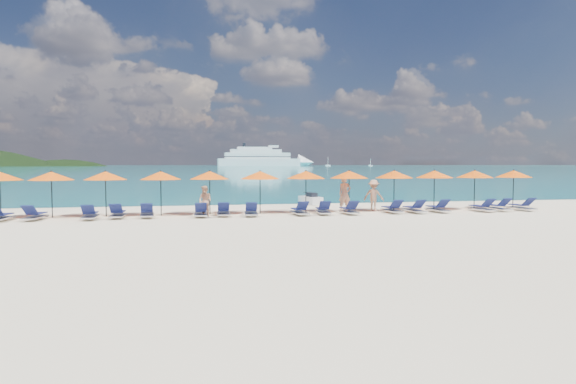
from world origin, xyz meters
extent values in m
plane|color=beige|center=(0.00, 0.00, 0.00)|extent=(1400.00, 1400.00, 0.00)
cube|color=#1FA9B2|center=(0.00, 660.00, 0.01)|extent=(1600.00, 1300.00, 0.01)
ellipsoid|color=black|center=(-150.00, 560.00, -35.00)|extent=(162.00, 126.00, 85.50)
cube|color=white|center=(72.43, 574.08, 4.60)|extent=(101.73, 21.44, 9.20)
cone|color=white|center=(133.13, 575.91, 4.60)|extent=(20.84, 20.84, 20.24)
cube|color=white|center=(70.59, 574.03, 12.88)|extent=(81.41, 18.07, 7.36)
cube|color=white|center=(68.75, 573.97, 18.40)|extent=(63.14, 15.69, 4.60)
cube|color=white|center=(66.91, 573.91, 22.08)|extent=(42.83, 12.32, 3.22)
cube|color=black|center=(70.59, 574.03, 11.50)|extent=(82.43, 18.29, 0.83)
cube|color=black|center=(70.59, 574.03, 14.72)|extent=(80.39, 17.86, 0.83)
cylinder|color=black|center=(54.22, 573.53, 25.77)|extent=(4.05, 4.05, 5.06)
cube|color=white|center=(155.42, 553.11, 0.83)|extent=(6.20, 2.07, 1.65)
cylinder|color=white|center=(155.42, 553.11, 6.20)|extent=(0.37, 0.37, 10.33)
cube|color=white|center=(208.79, 547.64, 0.69)|extent=(5.19, 1.73, 1.39)
cylinder|color=white|center=(208.79, 547.64, 5.19)|extent=(0.31, 0.31, 8.66)
cube|color=silver|center=(2.76, 9.70, 0.26)|extent=(1.24, 2.18, 0.47)
cube|color=black|center=(2.80, 9.53, 0.60)|extent=(0.62, 0.94, 0.30)
cylinder|color=black|center=(2.64, 10.20, 0.73)|extent=(0.47, 0.16, 0.05)
imported|color=tan|center=(3.42, 4.49, 0.97)|extent=(0.77, 0.56, 1.94)
imported|color=tan|center=(-4.07, 3.59, 0.76)|extent=(0.84, 0.80, 1.53)
imported|color=tan|center=(5.08, 4.48, 0.87)|extent=(1.22, 1.06, 1.73)
cylinder|color=black|center=(-13.71, 4.64, 1.10)|extent=(0.05, 0.05, 2.20)
cone|color=#FF5A0A|center=(-13.71, 4.64, 2.02)|extent=(2.10, 2.10, 0.42)
cylinder|color=black|center=(-11.35, 4.40, 1.10)|extent=(0.05, 0.05, 2.20)
cone|color=#FF5A0A|center=(-11.35, 4.40, 2.02)|extent=(2.10, 2.10, 0.42)
sphere|color=black|center=(-11.35, 4.40, 2.24)|extent=(0.08, 0.08, 0.08)
cylinder|color=black|center=(-8.90, 4.59, 1.10)|extent=(0.05, 0.05, 2.20)
cone|color=#FF5A0A|center=(-8.90, 4.59, 2.02)|extent=(2.10, 2.10, 0.42)
sphere|color=black|center=(-8.90, 4.59, 2.24)|extent=(0.08, 0.08, 0.08)
cylinder|color=black|center=(-6.24, 4.46, 1.10)|extent=(0.05, 0.05, 2.20)
cone|color=#FF5A0A|center=(-6.24, 4.46, 2.02)|extent=(2.10, 2.10, 0.42)
sphere|color=black|center=(-6.24, 4.46, 2.24)|extent=(0.08, 0.08, 0.08)
cylinder|color=black|center=(-3.81, 4.60, 1.10)|extent=(0.05, 0.05, 2.20)
cone|color=#FF5A0A|center=(-3.81, 4.60, 2.02)|extent=(2.10, 2.10, 0.42)
sphere|color=black|center=(-3.81, 4.60, 2.24)|extent=(0.08, 0.08, 0.08)
cylinder|color=black|center=(-1.22, 4.40, 1.10)|extent=(0.05, 0.05, 2.20)
cone|color=#FF5A0A|center=(-1.22, 4.40, 2.02)|extent=(2.10, 2.10, 0.42)
sphere|color=black|center=(-1.22, 4.40, 2.24)|extent=(0.08, 0.08, 0.08)
cylinder|color=black|center=(1.28, 4.57, 1.10)|extent=(0.05, 0.05, 2.20)
cone|color=#FF5A0A|center=(1.28, 4.57, 2.02)|extent=(2.10, 2.10, 0.42)
sphere|color=black|center=(1.28, 4.57, 2.24)|extent=(0.08, 0.08, 0.08)
cylinder|color=black|center=(3.71, 4.64, 1.10)|extent=(0.05, 0.05, 2.20)
cone|color=#FF5A0A|center=(3.71, 4.64, 2.02)|extent=(2.10, 2.10, 0.42)
sphere|color=black|center=(3.71, 4.64, 2.24)|extent=(0.08, 0.08, 0.08)
cylinder|color=black|center=(6.29, 4.55, 1.10)|extent=(0.05, 0.05, 2.20)
cone|color=#FF5A0A|center=(6.29, 4.55, 2.02)|extent=(2.10, 2.10, 0.42)
sphere|color=black|center=(6.29, 4.55, 2.24)|extent=(0.08, 0.08, 0.08)
cylinder|color=black|center=(8.71, 4.58, 1.10)|extent=(0.05, 0.05, 2.20)
cone|color=#FF5A0A|center=(8.71, 4.58, 2.02)|extent=(2.10, 2.10, 0.42)
sphere|color=black|center=(8.71, 4.58, 2.24)|extent=(0.08, 0.08, 0.08)
cylinder|color=black|center=(11.20, 4.55, 1.10)|extent=(0.05, 0.05, 2.20)
cone|color=#FF5A0A|center=(11.20, 4.55, 2.02)|extent=(2.10, 2.10, 0.42)
sphere|color=black|center=(11.20, 4.55, 2.24)|extent=(0.08, 0.08, 0.08)
cylinder|color=black|center=(13.75, 4.64, 1.10)|extent=(0.05, 0.05, 2.20)
cone|color=#FF5A0A|center=(13.75, 4.64, 2.02)|extent=(2.10, 2.10, 0.42)
sphere|color=black|center=(13.75, 4.64, 2.24)|extent=(0.08, 0.08, 0.08)
cube|color=silver|center=(-13.20, 3.19, 0.14)|extent=(0.71, 1.73, 0.06)
cube|color=#111847|center=(-13.19, 3.44, 0.30)|extent=(0.61, 1.13, 0.04)
cube|color=silver|center=(-11.82, 3.37, 0.14)|extent=(0.77, 1.75, 0.06)
cube|color=#111847|center=(-11.80, 3.62, 0.30)|extent=(0.64, 1.14, 0.04)
cube|color=#111847|center=(-11.87, 2.82, 0.55)|extent=(0.59, 0.58, 0.43)
cube|color=silver|center=(-9.38, 3.18, 0.14)|extent=(0.71, 1.73, 0.06)
cube|color=#111847|center=(-9.39, 3.43, 0.30)|extent=(0.60, 1.13, 0.04)
cube|color=#111847|center=(-9.35, 2.63, 0.55)|extent=(0.58, 0.56, 0.43)
cube|color=silver|center=(-8.19, 3.49, 0.14)|extent=(0.64, 1.71, 0.06)
cube|color=#111847|center=(-8.19, 3.74, 0.30)|extent=(0.56, 1.11, 0.04)
cube|color=#111847|center=(-8.19, 2.94, 0.55)|extent=(0.56, 0.54, 0.43)
cube|color=silver|center=(-6.84, 3.50, 0.14)|extent=(0.75, 1.74, 0.06)
cube|color=#111847|center=(-6.86, 3.75, 0.30)|extent=(0.63, 1.14, 0.04)
cube|color=#111847|center=(-6.80, 2.95, 0.55)|extent=(0.59, 0.58, 0.43)
cube|color=silver|center=(-4.28, 3.35, 0.14)|extent=(0.63, 1.70, 0.06)
cube|color=#111847|center=(-4.28, 3.60, 0.30)|extent=(0.56, 1.10, 0.04)
cube|color=#111847|center=(-4.29, 2.80, 0.55)|extent=(0.55, 0.54, 0.43)
cube|color=silver|center=(-3.18, 3.43, 0.14)|extent=(0.69, 1.72, 0.06)
cube|color=#111847|center=(-3.17, 3.68, 0.30)|extent=(0.60, 1.12, 0.04)
cube|color=#111847|center=(-3.20, 2.88, 0.55)|extent=(0.57, 0.56, 0.43)
cube|color=silver|center=(-1.82, 3.25, 0.14)|extent=(0.75, 1.74, 0.06)
cube|color=#111847|center=(-1.80, 3.50, 0.30)|extent=(0.64, 1.14, 0.04)
cube|color=#111847|center=(-1.87, 2.70, 0.55)|extent=(0.59, 0.58, 0.43)
cube|color=silver|center=(0.64, 3.23, 0.14)|extent=(0.73, 1.74, 0.06)
cube|color=#111847|center=(0.62, 3.48, 0.30)|extent=(0.62, 1.13, 0.04)
cube|color=#111847|center=(0.67, 2.68, 0.55)|extent=(0.58, 0.57, 0.43)
cube|color=silver|center=(1.89, 3.29, 0.14)|extent=(0.79, 1.76, 0.06)
cube|color=#111847|center=(1.91, 3.54, 0.30)|extent=(0.66, 1.15, 0.04)
cube|color=#111847|center=(1.83, 2.74, 0.55)|extent=(0.60, 0.59, 0.43)
cube|color=silver|center=(3.23, 3.15, 0.14)|extent=(0.65, 1.71, 0.06)
cube|color=#111847|center=(3.23, 3.40, 0.30)|extent=(0.57, 1.11, 0.04)
cube|color=#111847|center=(3.24, 2.60, 0.55)|extent=(0.56, 0.55, 0.43)
cube|color=silver|center=(5.65, 3.30, 0.14)|extent=(0.66, 1.72, 0.06)
cube|color=#111847|center=(5.65, 3.55, 0.30)|extent=(0.58, 1.11, 0.04)
cube|color=#111847|center=(5.67, 2.75, 0.55)|extent=(0.56, 0.55, 0.43)
cube|color=silver|center=(6.82, 3.14, 0.14)|extent=(0.68, 1.72, 0.06)
cube|color=#111847|center=(6.81, 3.39, 0.30)|extent=(0.59, 1.12, 0.04)
cube|color=#111847|center=(6.84, 2.59, 0.55)|extent=(0.57, 0.56, 0.43)
cube|color=silver|center=(8.22, 3.23, 0.14)|extent=(0.70, 1.73, 0.06)
cube|color=#111847|center=(8.21, 3.48, 0.30)|extent=(0.60, 1.12, 0.04)
cube|color=#111847|center=(8.25, 2.68, 0.55)|extent=(0.57, 0.56, 0.43)
cube|color=silver|center=(10.77, 3.13, 0.14)|extent=(0.74, 1.74, 0.06)
cube|color=#111847|center=(10.75, 3.38, 0.30)|extent=(0.63, 1.14, 0.04)
cube|color=#111847|center=(10.81, 2.59, 0.55)|extent=(0.59, 0.58, 0.43)
cube|color=silver|center=(11.88, 3.32, 0.14)|extent=(0.72, 1.73, 0.06)
cube|color=#111847|center=(11.86, 3.57, 0.30)|extent=(0.62, 1.13, 0.04)
cube|color=#111847|center=(11.91, 2.77, 0.55)|extent=(0.58, 0.57, 0.43)
cube|color=silver|center=(13.33, 3.30, 0.14)|extent=(0.76, 1.75, 0.06)
cube|color=#111847|center=(13.31, 3.55, 0.30)|extent=(0.64, 1.14, 0.04)
cube|color=#111847|center=(13.38, 2.75, 0.55)|extent=(0.59, 0.58, 0.43)
camera|label=1|loc=(-4.49, -20.47, 2.60)|focal=30.00mm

